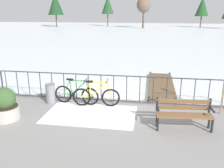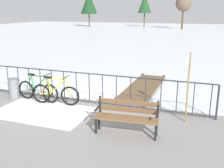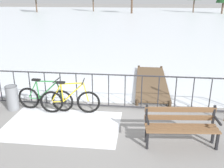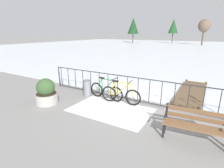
{
  "view_description": "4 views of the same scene",
  "coord_description": "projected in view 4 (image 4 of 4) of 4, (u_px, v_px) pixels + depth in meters",
  "views": [
    {
      "loc": [
        1.31,
        -8.47,
        3.35
      ],
      "look_at": [
        0.03,
        -0.59,
        0.91
      ],
      "focal_mm": 39.13,
      "sensor_mm": 36.0,
      "label": 1
    },
    {
      "loc": [
        4.14,
        -7.78,
        3.08
      ],
      "look_at": [
        1.44,
        -0.41,
        0.89
      ],
      "focal_mm": 42.83,
      "sensor_mm": 36.0,
      "label": 2
    },
    {
      "loc": [
        1.37,
        -6.91,
        3.25
      ],
      "look_at": [
        0.59,
        -0.1,
        0.81
      ],
      "focal_mm": 40.94,
      "sensor_mm": 36.0,
      "label": 3
    },
    {
      "loc": [
        2.52,
        -6.39,
        2.82
      ],
      "look_at": [
        -0.73,
        -0.85,
        0.91
      ],
      "focal_mm": 28.08,
      "sensor_mm": 36.0,
      "label": 4
    }
  ],
  "objects": [
    {
      "name": "park_bench",
      "position": [
        195.0,
        123.0,
        4.62
      ],
      "size": [
        1.64,
        0.62,
        0.89
      ],
      "color": "brown",
      "rests_on": "ground"
    },
    {
      "name": "tree_centre",
      "position": [
        133.0,
        26.0,
        46.65
      ],
      "size": [
        2.99,
        2.99,
        6.43
      ],
      "color": "brown",
      "rests_on": "ground"
    },
    {
      "name": "planter_with_shrub",
      "position": [
        46.0,
        92.0,
        7.1
      ],
      "size": [
        0.88,
        0.88,
        1.05
      ],
      "color": "#ADA8A0",
      "rests_on": "ground"
    },
    {
      "name": "railing_fence",
      "position": [
        138.0,
        90.0,
        7.14
      ],
      "size": [
        9.06,
        0.06,
        1.07
      ],
      "color": "#2D2D33",
      "rests_on": "ground"
    },
    {
      "name": "ground_plane",
      "position": [
        137.0,
        102.0,
        7.3
      ],
      "size": [
        160.0,
        160.0,
        0.0
      ],
      "primitive_type": "plane",
      "color": "gray"
    },
    {
      "name": "tree_east_mid",
      "position": [
        204.0,
        26.0,
        37.62
      ],
      "size": [
        2.51,
        2.51,
        5.52
      ],
      "color": "brown",
      "rests_on": "ground"
    },
    {
      "name": "bicycle_second",
      "position": [
        120.0,
        95.0,
        7.12
      ],
      "size": [
        1.71,
        0.52,
        0.97
      ],
      "color": "black",
      "rests_on": "ground"
    },
    {
      "name": "trash_bin",
      "position": [
        87.0,
        88.0,
        7.99
      ],
      "size": [
        0.35,
        0.35,
        0.73
      ],
      "color": "gray",
      "rests_on": "ground"
    },
    {
      "name": "frozen_pond",
      "position": [
        200.0,
        49.0,
        30.77
      ],
      "size": [
        80.0,
        56.0,
        0.03
      ],
      "primitive_type": "cube",
      "color": "silver",
      "rests_on": "ground"
    },
    {
      "name": "wooden_dock",
      "position": [
        192.0,
        92.0,
        8.23
      ],
      "size": [
        1.1,
        3.94,
        0.2
      ],
      "color": "brown",
      "rests_on": "ground"
    },
    {
      "name": "tree_west_mid",
      "position": [
        173.0,
        26.0,
        44.87
      ],
      "size": [
        2.45,
        2.45,
        6.03
      ],
      "color": "brown",
      "rests_on": "ground"
    },
    {
      "name": "bicycle_near_railing",
      "position": [
        106.0,
        91.0,
        7.58
      ],
      "size": [
        1.71,
        0.52,
        0.97
      ],
      "color": "black",
      "rests_on": "ground"
    },
    {
      "name": "snow_patch",
      "position": [
        110.0,
        110.0,
        6.6
      ],
      "size": [
        2.99,
        1.88,
        0.01
      ],
      "primitive_type": "cube",
      "color": "white",
      "rests_on": "ground"
    }
  ]
}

